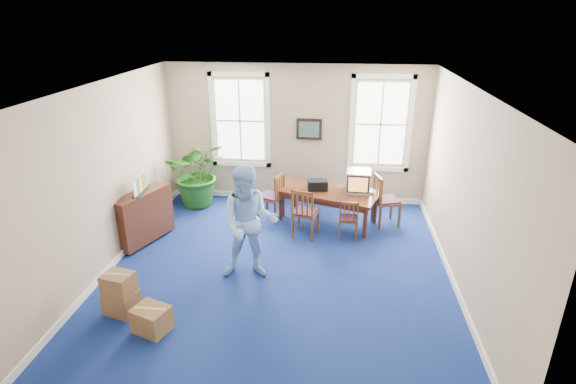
# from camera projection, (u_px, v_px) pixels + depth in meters

# --- Properties ---
(floor) EXTENTS (6.50, 6.50, 0.00)m
(floor) POSITION_uv_depth(u_px,v_px,m) (279.00, 269.00, 7.97)
(floor) COLOR navy
(floor) RESTS_ON ground
(ceiling) EXTENTS (6.50, 6.50, 0.00)m
(ceiling) POSITION_uv_depth(u_px,v_px,m) (277.00, 87.00, 6.76)
(ceiling) COLOR white
(ceiling) RESTS_ON ground
(wall_back) EXTENTS (6.50, 0.00, 6.50)m
(wall_back) POSITION_uv_depth(u_px,v_px,m) (296.00, 135.00, 10.36)
(wall_back) COLOR tan
(wall_back) RESTS_ON ground
(wall_front) EXTENTS (6.50, 0.00, 6.50)m
(wall_front) POSITION_uv_depth(u_px,v_px,m) (235.00, 307.00, 4.38)
(wall_front) COLOR tan
(wall_front) RESTS_ON ground
(wall_left) EXTENTS (0.00, 6.50, 6.50)m
(wall_left) POSITION_uv_depth(u_px,v_px,m) (104.00, 179.00, 7.67)
(wall_left) COLOR tan
(wall_left) RESTS_ON ground
(wall_right) EXTENTS (0.00, 6.50, 6.50)m
(wall_right) POSITION_uv_depth(u_px,v_px,m) (467.00, 193.00, 7.07)
(wall_right) COLOR tan
(wall_right) RESTS_ON ground
(baseboard_back) EXTENTS (6.00, 0.04, 0.12)m
(baseboard_back) POSITION_uv_depth(u_px,v_px,m) (296.00, 197.00, 10.91)
(baseboard_back) COLOR white
(baseboard_back) RESTS_ON ground
(baseboard_left) EXTENTS (0.04, 6.50, 0.12)m
(baseboard_left) POSITION_uv_depth(u_px,v_px,m) (119.00, 257.00, 8.25)
(baseboard_left) COLOR white
(baseboard_left) RESTS_ON ground
(baseboard_right) EXTENTS (0.04, 6.50, 0.12)m
(baseboard_right) POSITION_uv_depth(u_px,v_px,m) (451.00, 277.00, 7.65)
(baseboard_right) COLOR white
(baseboard_right) RESTS_ON ground
(window_left) EXTENTS (1.40, 0.12, 2.20)m
(window_left) POSITION_uv_depth(u_px,v_px,m) (240.00, 121.00, 10.36)
(window_left) COLOR white
(window_left) RESTS_ON ground
(window_right) EXTENTS (1.40, 0.12, 2.20)m
(window_right) POSITION_uv_depth(u_px,v_px,m) (381.00, 124.00, 10.04)
(window_right) COLOR white
(window_right) RESTS_ON ground
(wall_picture) EXTENTS (0.58, 0.06, 0.48)m
(wall_picture) POSITION_uv_depth(u_px,v_px,m) (309.00, 129.00, 10.23)
(wall_picture) COLOR black
(wall_picture) RESTS_ON ground
(conference_table) EXTENTS (2.29, 1.60, 0.71)m
(conference_table) POSITION_uv_depth(u_px,v_px,m) (328.00, 206.00, 9.66)
(conference_table) COLOR #4C2314
(conference_table) RESTS_ON ground
(crt_tv) EXTENTS (0.53, 0.57, 0.46)m
(crt_tv) POSITION_uv_depth(u_px,v_px,m) (358.00, 181.00, 9.42)
(crt_tv) COLOR #B7B7BC
(crt_tv) RESTS_ON conference_table
(game_console) EXTENTS (0.20, 0.23, 0.05)m
(game_console) POSITION_uv_depth(u_px,v_px,m) (371.00, 191.00, 9.43)
(game_console) COLOR white
(game_console) RESTS_ON conference_table
(equipment_bag) EXTENTS (0.46, 0.34, 0.21)m
(equipment_bag) POSITION_uv_depth(u_px,v_px,m) (317.00, 185.00, 9.56)
(equipment_bag) COLOR black
(equipment_bag) RESTS_ON conference_table
(chair_near_left) EXTENTS (0.57, 0.57, 1.05)m
(chair_near_left) POSITION_uv_depth(u_px,v_px,m) (306.00, 212.00, 8.98)
(chair_near_left) COLOR brown
(chair_near_left) RESTS_ON ground
(chair_near_right) EXTENTS (0.39, 0.39, 0.85)m
(chair_near_right) POSITION_uv_depth(u_px,v_px,m) (348.00, 218.00, 8.94)
(chair_near_right) COLOR brown
(chair_near_right) RESTS_ON ground
(chair_end_left) EXTENTS (0.61, 0.61, 1.06)m
(chair_end_left) POSITION_uv_depth(u_px,v_px,m) (271.00, 196.00, 9.72)
(chair_end_left) COLOR brown
(chair_end_left) RESTS_ON ground
(chair_end_right) EXTENTS (0.63, 0.63, 1.11)m
(chair_end_right) POSITION_uv_depth(u_px,v_px,m) (387.00, 200.00, 9.46)
(chair_end_right) COLOR brown
(chair_end_right) RESTS_ON ground
(man) EXTENTS (1.05, 0.86, 2.00)m
(man) POSITION_uv_depth(u_px,v_px,m) (249.00, 223.00, 7.43)
(man) COLOR #8FC6F9
(man) RESTS_ON ground
(credenza) EXTENTS (0.80, 1.31, 1.00)m
(credenza) POSITION_uv_depth(u_px,v_px,m) (144.00, 218.00, 8.76)
(credenza) COLOR #4C2314
(credenza) RESTS_ON ground
(brochure_rack) EXTENTS (0.34, 0.75, 0.33)m
(brochure_rack) POSITION_uv_depth(u_px,v_px,m) (141.00, 187.00, 8.51)
(brochure_rack) COLOR #99999E
(brochure_rack) RESTS_ON credenza
(potted_plant) EXTENTS (1.68, 1.55, 1.57)m
(potted_plant) POSITION_uv_depth(u_px,v_px,m) (198.00, 173.00, 10.35)
(potted_plant) COLOR #1A5414
(potted_plant) RESTS_ON ground
(cardboard_boxes) EXTENTS (1.51, 1.51, 0.70)m
(cardboard_boxes) POSITION_uv_depth(u_px,v_px,m) (134.00, 290.00, 6.79)
(cardboard_boxes) COLOR olive
(cardboard_boxes) RESTS_ON ground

